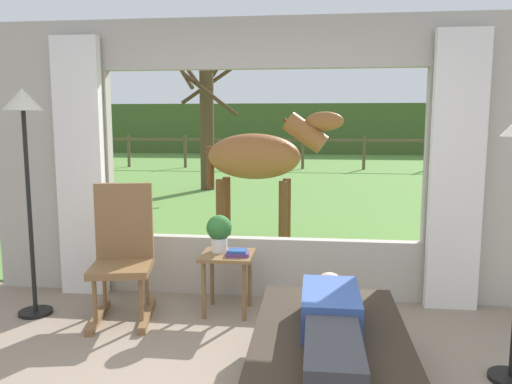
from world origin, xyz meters
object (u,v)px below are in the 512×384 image
Objects in this scene: floor_lamp_left at (25,134)px; pasture_tree at (206,121)px; reclining_person at (331,322)px; book_stack at (238,253)px; horse at (260,158)px; rocking_chair at (123,253)px; potted_plant at (219,231)px; side_table at (227,264)px; recliner_sofa at (330,369)px.

floor_lamp_left is 0.57× the size of pasture_tree.
reclining_person reaches higher than book_stack.
pasture_tree is at bearing -154.61° from horse.
horse is (1.62, 2.74, -0.38)m from floor_lamp_left.
reclining_person is at bearing -25.27° from floor_lamp_left.
rocking_chair is at bearing 5.04° from floor_lamp_left.
potted_plant is 7.73m from pasture_tree.
side_table is 7.85m from pasture_tree.
pasture_tree reaches higher than horse.
reclining_person is 0.43× the size of pasture_tree.
pasture_tree is (-1.75, 7.48, 0.92)m from potted_plant.
rocking_chair is at bearing -12.26° from horse.
pasture_tree reaches higher than potted_plant.
pasture_tree reaches higher than recliner_sofa.
reclining_person is at bearing 17.73° from horse.
book_stack is at bearing -4.25° from rocking_chair.
pasture_tree is (-2.68, 8.94, 1.10)m from reclining_person.
horse reaches higher than recliner_sofa.
rocking_chair reaches higher than reclining_person.
reclining_person reaches higher than side_table.
reclining_person is (0.00, -0.05, 0.30)m from recliner_sofa.
recliner_sofa is at bearing 89.62° from reclining_person.
horse is (-0.10, 2.55, 0.61)m from book_stack.
floor_lamp_left reaches higher than side_table.
reclining_person is 0.79× the size of horse.
pasture_tree is (-1.83, 5.04, 0.47)m from horse.
floor_lamp_left is at bearing 173.83° from rocking_chair.
side_table is 0.27× the size of floor_lamp_left.
floor_lamp_left is at bearing -169.03° from potted_plant.
reclining_person is at bearing -59.01° from side_table.
floor_lamp_left is (-1.72, -0.18, 0.99)m from book_stack.
recliner_sofa is 1.54m from book_stack.
pasture_tree is (-0.20, 7.78, 0.08)m from floor_lamp_left.
pasture_tree is (-1.83, 7.54, 1.19)m from side_table.
floor_lamp_left reaches higher than reclining_person.
floor_lamp_left is 1.05× the size of horse.
horse reaches higher than reclining_person.
reclining_person is at bearing -47.19° from rocking_chair.
recliner_sofa is 1.52× the size of rocking_chair.
rocking_chair is 3.50× the size of potted_plant.
rocking_chair is at bearing 144.77° from recliner_sofa.
floor_lamp_left is at bearing -25.22° from horse.
horse is 5.38m from pasture_tree.
reclining_person is at bearing -61.05° from book_stack.
side_table is at bearing 5.54° from horse.
horse is at bearing 90.07° from side_table.
horse is (-0.85, 3.90, 0.63)m from reclining_person.
reclining_person is 0.75× the size of floor_lamp_left.
pasture_tree is at bearing 104.25° from book_stack.
potted_plant is 0.18× the size of horse.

